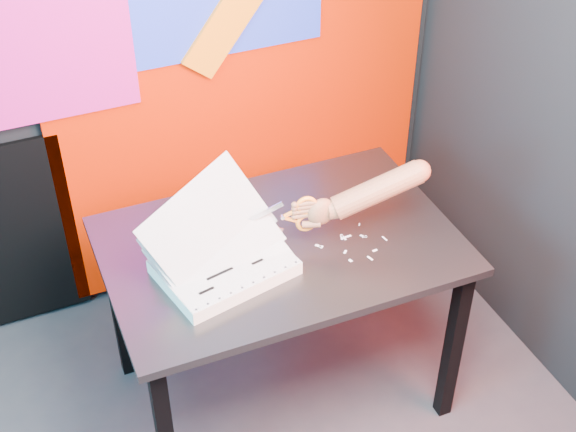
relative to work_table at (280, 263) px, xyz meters
name	(u,v)px	position (x,y,z in m)	size (l,w,h in m)	color
room	(197,272)	(-0.48, -0.69, 0.69)	(3.01, 3.01, 2.71)	#25262B
backdrop	(96,107)	(-0.42, 0.78, 0.30)	(2.88, 0.05, 2.08)	red
work_table	(280,263)	(0.00, 0.00, 0.00)	(1.19, 0.80, 0.75)	black
printout_stack	(224,265)	(-0.22, -0.07, 0.13)	(0.49, 0.37, 0.37)	silver
scissors	(301,215)	(0.06, -0.05, 0.22)	(0.24, 0.05, 0.14)	silver
hand_forearm	(368,193)	(0.27, -0.09, 0.27)	(0.45, 0.14, 0.20)	#905C32
paper_clippings	(350,243)	(0.21, -0.10, 0.09)	(0.24, 0.19, 0.00)	silver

